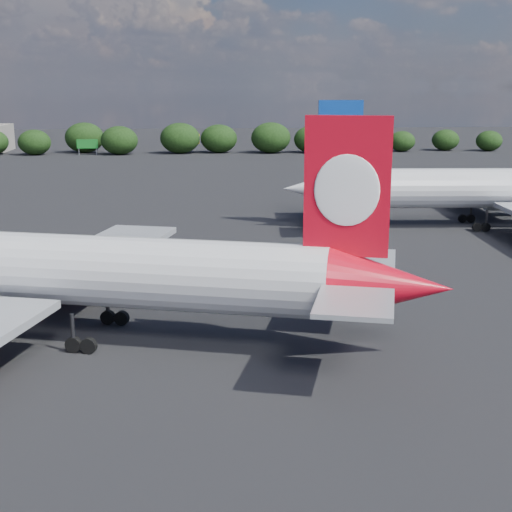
{
  "coord_description": "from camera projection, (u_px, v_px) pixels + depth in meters",
  "views": [
    {
      "loc": [
        11.69,
        -35.16,
        19.27
      ],
      "look_at": [
        16.0,
        12.0,
        8.0
      ],
      "focal_mm": 50.0,
      "sensor_mm": 36.0,
      "label": 1
    }
  ],
  "objects": [
    {
      "name": "horizon_treeline",
      "position": [
        160.0,
        140.0,
        210.43
      ],
      "size": [
        199.86,
        16.89,
        9.06
      ],
      "color": "black",
      "rests_on": "ground"
    },
    {
      "name": "highway_sign",
      "position": [
        87.0,
        144.0,
        205.68
      ],
      "size": [
        6.0,
        0.3,
        4.5
      ],
      "color": "#14681F",
      "rests_on": "ground"
    },
    {
      "name": "china_southern_airliner",
      "position": [
        483.0,
        189.0,
        99.31
      ],
      "size": [
        53.71,
        51.09,
        17.52
      ],
      "color": "silver",
      "rests_on": "ground"
    },
    {
      "name": "billboard_yellow",
      "position": [
        191.0,
        139.0,
        213.98
      ],
      "size": [
        5.0,
        0.3,
        5.5
      ],
      "color": "yellow",
      "rests_on": "ground"
    },
    {
      "name": "qantas_airliner",
      "position": [
        85.0,
        272.0,
        55.03
      ],
      "size": [
        52.41,
        50.25,
        17.38
      ],
      "color": "silver",
      "rests_on": "ground"
    },
    {
      "name": "ground",
      "position": [
        105.0,
        234.0,
        95.62
      ],
      "size": [
        500.0,
        500.0,
        0.0
      ],
      "primitive_type": "plane",
      "color": "black",
      "rests_on": "ground"
    }
  ]
}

